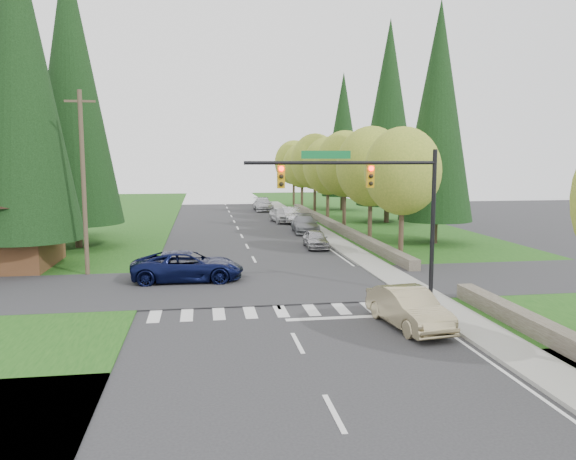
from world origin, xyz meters
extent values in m
plane|color=#28282B|center=(0.00, 0.00, 0.00)|extent=(120.00, 120.00, 0.00)
cube|color=#194813|center=(13.00, 20.00, 0.03)|extent=(14.00, 110.00, 0.06)
cube|color=#194813|center=(-13.00, 20.00, 0.03)|extent=(14.00, 110.00, 0.06)
cube|color=#28282B|center=(0.00, 8.00, 0.00)|extent=(120.00, 8.00, 0.10)
cube|color=gray|center=(6.90, 22.00, 0.07)|extent=(1.80, 80.00, 0.13)
cube|color=gray|center=(6.05, 22.00, 0.07)|extent=(0.20, 80.00, 0.13)
cube|color=#4C4438|center=(8.60, -3.00, 0.35)|extent=(0.70, 14.00, 0.70)
cube|color=#4C4438|center=(8.60, 30.00, 0.35)|extent=(0.70, 40.00, 0.70)
cylinder|color=black|center=(7.20, 4.50, 3.40)|extent=(0.20, 0.20, 6.80)
cylinder|color=black|center=(2.90, 4.50, 6.20)|extent=(8.60, 0.16, 0.16)
cube|color=#0C662D|center=(2.20, 4.55, 6.55)|extent=(2.20, 0.04, 0.35)
cube|color=#BF8C0C|center=(4.20, 4.50, 5.60)|extent=(0.32, 0.24, 1.00)
sphere|color=#FF0C05|center=(4.20, 4.36, 5.95)|extent=(0.22, 0.22, 0.22)
cube|color=#BF8C0C|center=(0.20, 4.50, 5.60)|extent=(0.32, 0.24, 1.00)
sphere|color=#FF0C05|center=(0.20, 4.36, 5.95)|extent=(0.22, 0.22, 0.22)
cylinder|color=#473828|center=(-9.50, 12.00, 5.00)|extent=(0.24, 0.24, 10.00)
cube|color=#473828|center=(-9.50, 12.00, 9.40)|extent=(1.60, 0.10, 0.12)
cylinder|color=#38281C|center=(9.20, 14.00, 2.38)|extent=(0.32, 0.32, 4.76)
ellipsoid|color=olive|center=(9.20, 14.00, 5.61)|extent=(4.80, 4.80, 5.52)
cylinder|color=#38281C|center=(9.30, 21.00, 2.46)|extent=(0.32, 0.32, 4.93)
ellipsoid|color=olive|center=(9.30, 21.00, 5.81)|extent=(5.20, 5.20, 5.98)
cylinder|color=#38281C|center=(9.10, 28.00, 2.52)|extent=(0.32, 0.32, 5.04)
ellipsoid|color=olive|center=(9.10, 28.00, 5.94)|extent=(5.00, 5.00, 5.75)
cylinder|color=#38281C|center=(9.20, 35.00, 2.41)|extent=(0.32, 0.32, 4.82)
ellipsoid|color=olive|center=(9.20, 35.00, 5.68)|extent=(5.00, 5.00, 5.75)
cylinder|color=#38281C|center=(9.30, 42.00, 2.58)|extent=(0.32, 0.32, 5.15)
ellipsoid|color=olive|center=(9.30, 42.00, 6.07)|extent=(5.40, 5.40, 6.21)
cylinder|color=#38281C|center=(9.10, 49.00, 2.35)|extent=(0.32, 0.32, 4.70)
ellipsoid|color=olive|center=(9.10, 49.00, 5.54)|extent=(4.80, 4.80, 5.52)
cylinder|color=#38281C|center=(9.20, 56.00, 2.49)|extent=(0.32, 0.32, 4.98)
ellipsoid|color=olive|center=(9.20, 56.00, 5.87)|extent=(5.20, 5.20, 5.98)
cylinder|color=#38281C|center=(-13.00, 14.00, 1.00)|extent=(0.50, 0.50, 2.00)
cone|color=black|center=(-13.00, 14.00, 10.80)|extent=(6.12, 6.12, 18.00)
cylinder|color=#38281C|center=(-12.00, 22.00, 1.00)|extent=(0.50, 0.50, 2.00)
cone|color=black|center=(-12.00, 22.00, 11.30)|extent=(6.46, 6.46, 19.00)
cylinder|color=#38281C|center=(-14.00, 28.00, 1.00)|extent=(0.50, 0.50, 2.00)
cone|color=black|center=(-14.00, 28.00, 10.30)|extent=(5.78, 5.78, 17.00)
cylinder|color=#38281C|center=(14.00, 20.00, 1.00)|extent=(0.50, 0.50, 2.00)
cone|color=black|center=(14.00, 20.00, 9.80)|extent=(5.44, 5.44, 16.00)
cylinder|color=#38281C|center=(15.00, 34.00, 1.00)|extent=(0.50, 0.50, 2.00)
cone|color=black|center=(15.00, 34.00, 10.80)|extent=(6.12, 6.12, 18.00)
cylinder|color=#38281C|center=(14.00, 48.00, 1.00)|extent=(0.50, 0.50, 2.00)
cone|color=black|center=(14.00, 48.00, 9.30)|extent=(5.10, 5.10, 15.00)
imported|color=tan|center=(4.50, 0.22, 0.74)|extent=(2.18, 4.69, 1.49)
imported|color=#0A1036|center=(-4.00, 9.64, 0.80)|extent=(5.84, 2.81, 1.60)
imported|color=#A5A5AA|center=(4.82, 19.45, 0.66)|extent=(1.73, 3.92, 1.31)
imported|color=gray|center=(5.60, 27.91, 0.75)|extent=(2.43, 5.32, 1.51)
imported|color=silver|center=(5.60, 35.77, 0.77)|extent=(1.70, 4.69, 1.54)
imported|color=silver|center=(4.72, 36.15, 0.77)|extent=(2.33, 4.71, 1.54)
imported|color=#B1B1B6|center=(4.20, 48.97, 0.77)|extent=(2.21, 5.33, 1.54)
camera|label=1|loc=(-3.19, -19.61, 6.38)|focal=35.00mm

